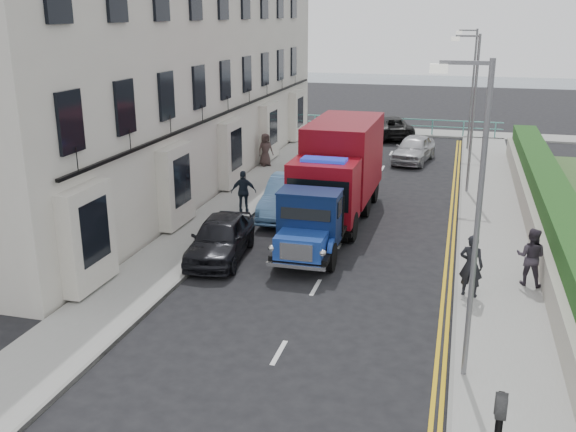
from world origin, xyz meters
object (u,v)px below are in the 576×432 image
object	(u,v)px
red_lorry	(340,167)
parked_car_front	(220,238)
lamp_far	(471,82)
pedestrian_east_near	(471,266)
lamp_mid	(471,105)
lamp_near	(473,207)
bedford_lorry	(311,228)

from	to	relation	value
red_lorry	parked_car_front	distance (m)	6.50
lamp_far	parked_car_front	bearing A→B (deg)	-110.83
pedestrian_east_near	lamp_mid	bearing A→B (deg)	-77.38
lamp_mid	lamp_near	bearing A→B (deg)	-90.00
lamp_near	pedestrian_east_near	xyz separation A→B (m)	(0.22, 4.35, -2.96)
bedford_lorry	pedestrian_east_near	xyz separation A→B (m)	(5.09, -1.88, -0.05)
lamp_far	bedford_lorry	bearing A→B (deg)	-103.84
lamp_far	parked_car_front	xyz separation A→B (m)	(-7.78, -20.44, -3.28)
lamp_far	bedford_lorry	xyz separation A→B (m)	(-4.87, -19.77, -2.91)
lamp_mid	bedford_lorry	xyz separation A→B (m)	(-4.87, -9.77, -2.91)
red_lorry	lamp_mid	bearing A→B (deg)	45.21
lamp_near	lamp_mid	distance (m)	16.00
bedford_lorry	pedestrian_east_near	world-z (taller)	bedford_lorry
red_lorry	lamp_near	bearing A→B (deg)	-65.85
lamp_far	pedestrian_east_near	distance (m)	21.85
lamp_far	pedestrian_east_near	bearing A→B (deg)	-89.41
lamp_near	parked_car_front	size ratio (longest dim) A/B	1.67
lamp_near	bedford_lorry	world-z (taller)	lamp_near
bedford_lorry	pedestrian_east_near	bearing A→B (deg)	-20.61
bedford_lorry	red_lorry	world-z (taller)	red_lorry
lamp_far	red_lorry	bearing A→B (deg)	-108.22
lamp_near	lamp_mid	world-z (taller)	same
lamp_mid	parked_car_front	size ratio (longest dim) A/B	1.67
red_lorry	parked_car_front	world-z (taller)	red_lorry
lamp_near	red_lorry	size ratio (longest dim) A/B	0.97
bedford_lorry	parked_car_front	world-z (taller)	bedford_lorry
bedford_lorry	lamp_mid	bearing A→B (deg)	63.15
lamp_far	red_lorry	world-z (taller)	lamp_far
lamp_far	red_lorry	distance (m)	15.69
lamp_far	parked_car_front	size ratio (longest dim) A/B	1.67
parked_car_front	pedestrian_east_near	world-z (taller)	pedestrian_east_near
lamp_far	bedford_lorry	size ratio (longest dim) A/B	1.39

